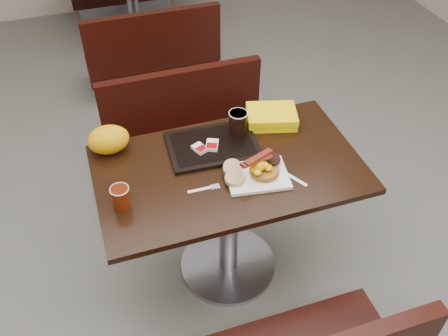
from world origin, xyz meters
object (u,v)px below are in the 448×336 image
object	(u,v)px
platter	(257,175)
knife	(290,176)
coffee_cup_near	(121,198)
clamshell	(271,117)
hashbrown_sleeve_left	(200,148)
tray	(213,146)
table_near	(228,221)
table_far	(133,7)
paper_bag	(108,140)
hashbrown_sleeve_right	(212,145)
fork	(199,190)
bench_near_n	(191,140)
bench_far_s	(150,46)
coffee_cup_far	(238,123)
pancake_stack	(264,170)

from	to	relation	value
platter	knife	bearing A→B (deg)	-8.46
coffee_cup_near	clamshell	bearing A→B (deg)	22.81
hashbrown_sleeve_left	knife	bearing A→B (deg)	-62.60
tray	table_near	bearing A→B (deg)	-76.45
table_far	clamshell	world-z (taller)	clamshell
hashbrown_sleeve_left	paper_bag	world-z (taller)	paper_bag
hashbrown_sleeve_right	clamshell	xyz separation A→B (m)	(0.34, 0.11, 0.00)
platter	fork	size ratio (longest dim) A/B	1.89
bench_near_n	bench_far_s	xyz separation A→B (m)	(0.00, 1.20, 0.00)
hashbrown_sleeve_right	coffee_cup_near	bearing A→B (deg)	-130.61
tray	hashbrown_sleeve_left	world-z (taller)	hashbrown_sleeve_left
platter	coffee_cup_far	xyz separation A→B (m)	(0.02, 0.30, 0.07)
knife	tray	world-z (taller)	tray
fork	hashbrown_sleeve_right	world-z (taller)	hashbrown_sleeve_right
platter	pancake_stack	xyz separation A→B (m)	(0.03, -0.00, 0.02)
clamshell	fork	bearing A→B (deg)	-128.35
bench_far_s	coffee_cup_near	xyz separation A→B (m)	(-0.50, -1.99, 0.44)
paper_bag	platter	bearing A→B (deg)	-32.90
pancake_stack	clamshell	world-z (taller)	clamshell
fork	coffee_cup_near	bearing A→B (deg)	179.57
table_far	knife	distance (m)	2.78
platter	knife	size ratio (longest dim) A/B	1.47
clamshell	tray	bearing A→B (deg)	-148.93
tray	hashbrown_sleeve_left	bearing A→B (deg)	-159.32
table_far	clamshell	bearing A→B (deg)	-82.56
pancake_stack	tray	world-z (taller)	pancake_stack
platter	hashbrown_sleeve_right	world-z (taller)	hashbrown_sleeve_right
clamshell	hashbrown_sleeve_right	bearing A→B (deg)	-146.42
platter	clamshell	distance (m)	0.41
tray	paper_bag	distance (m)	0.48
knife	paper_bag	distance (m)	0.84
hashbrown_sleeve_left	paper_bag	distance (m)	0.42
coffee_cup_near	hashbrown_sleeve_left	world-z (taller)	coffee_cup_near
table_far	tray	distance (m)	2.48
table_far	platter	distance (m)	2.73
hashbrown_sleeve_right	paper_bag	bearing A→B (deg)	-174.40
pancake_stack	hashbrown_sleeve_right	size ratio (longest dim) A/B	1.76
fork	table_near	bearing A→B (deg)	32.39
knife	hashbrown_sleeve_right	distance (m)	0.39
coffee_cup_near	coffee_cup_far	distance (m)	0.68
bench_near_n	tray	bearing A→B (deg)	-92.97
clamshell	table_far	bearing A→B (deg)	112.86
coffee_cup_far	bench_far_s	bearing A→B (deg)	93.78
table_far	paper_bag	xyz separation A→B (m)	(-0.49, -2.32, 0.44)
pancake_stack	clamshell	xyz separation A→B (m)	(0.18, 0.35, 0.00)
hashbrown_sleeve_left	coffee_cup_near	bearing A→B (deg)	-174.18
knife	platter	bearing A→B (deg)	-135.56
platter	clamshell	world-z (taller)	clamshell
knife	pancake_stack	bearing A→B (deg)	-139.69
hashbrown_sleeve_left	coffee_cup_far	distance (m)	0.23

